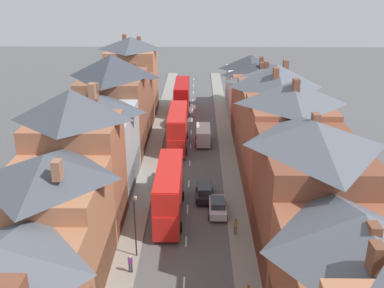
# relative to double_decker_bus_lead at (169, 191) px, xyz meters

# --- Properties ---
(pavement_left) EXTENTS (2.20, 104.00, 0.14)m
(pavement_left) POSITION_rel_double_decker_bus_lead_xyz_m (-3.29, 15.34, -2.75)
(pavement_left) COLOR gray
(pavement_left) RESTS_ON ground
(pavement_right) EXTENTS (2.20, 104.00, 0.14)m
(pavement_right) POSITION_rel_double_decker_bus_lead_xyz_m (6.91, 15.34, -2.75)
(pavement_right) COLOR gray
(pavement_right) RESTS_ON ground
(centre_line_dashes) EXTENTS (0.14, 97.80, 0.01)m
(centre_line_dashes) POSITION_rel_double_decker_bus_lead_xyz_m (1.81, 13.34, -2.81)
(centre_line_dashes) COLOR silver
(centre_line_dashes) RESTS_ON ground
(terrace_row_left) EXTENTS (8.00, 74.67, 14.30)m
(terrace_row_left) POSITION_rel_double_decker_bus_lead_xyz_m (-8.38, 1.97, 3.28)
(terrace_row_left) COLOR brown
(terrace_row_left) RESTS_ON ground
(terrace_row_right) EXTENTS (8.00, 78.32, 13.82)m
(terrace_row_right) POSITION_rel_double_decker_bus_lead_xyz_m (11.99, 2.38, 3.12)
(terrace_row_right) COLOR #B2704C
(terrace_row_right) RESTS_ON ground
(double_decker_bus_lead) EXTENTS (2.74, 10.80, 5.30)m
(double_decker_bus_lead) POSITION_rel_double_decker_bus_lead_xyz_m (0.00, 0.00, 0.00)
(double_decker_bus_lead) COLOR red
(double_decker_bus_lead) RESTS_ON ground
(double_decker_bus_mid_street) EXTENTS (2.74, 10.80, 5.30)m
(double_decker_bus_mid_street) POSITION_rel_double_decker_bus_lead_xyz_m (0.00, 35.91, 0.00)
(double_decker_bus_mid_street) COLOR #B70F0F
(double_decker_bus_mid_street) RESTS_ON ground
(double_decker_bus_far_approaching) EXTENTS (2.74, 10.80, 5.30)m
(double_decker_bus_far_approaching) POSITION_rel_double_decker_bus_lead_xyz_m (0.00, 19.30, 0.00)
(double_decker_bus_far_approaching) COLOR red
(double_decker_bus_far_approaching) RESTS_ON ground
(car_near_blue) EXTENTS (1.90, 3.91, 1.58)m
(car_near_blue) POSITION_rel_double_decker_bus_lead_xyz_m (-1.29, 7.71, -2.02)
(car_near_blue) COLOR #144728
(car_near_blue) RESTS_ON ground
(car_near_silver) EXTENTS (1.90, 4.36, 1.62)m
(car_near_silver) POSITION_rel_double_decker_bus_lead_xyz_m (3.61, 3.73, -2.00)
(car_near_silver) COLOR black
(car_near_silver) RESTS_ON ground
(car_mid_black) EXTENTS (1.90, 4.34, 1.70)m
(car_mid_black) POSITION_rel_double_decker_bus_lead_xyz_m (-1.29, 28.35, -1.96)
(car_mid_black) COLOR navy
(car_mid_black) RESTS_ON ground
(car_parked_left_b) EXTENTS (1.90, 4.27, 1.64)m
(car_parked_left_b) POSITION_rel_double_decker_bus_lead_xyz_m (4.91, 0.50, -1.99)
(car_parked_left_b) COLOR silver
(car_parked_left_b) RESTS_ON ground
(delivery_van) EXTENTS (2.20, 5.20, 2.41)m
(delivery_van) POSITION_rel_double_decker_bus_lead_xyz_m (3.61, 20.42, -1.48)
(delivery_van) COLOR silver
(delivery_van) RESTS_ON ground
(pedestrian_mid_right) EXTENTS (0.36, 0.22, 1.61)m
(pedestrian_mid_right) POSITION_rel_double_decker_bus_lead_xyz_m (-2.62, -9.41, -1.78)
(pedestrian_mid_right) COLOR #23232D
(pedestrian_mid_right) RESTS_ON pavement_left
(pedestrian_far_left) EXTENTS (0.36, 0.22, 1.61)m
(pedestrian_far_left) POSITION_rel_double_decker_bus_lead_xyz_m (6.43, -3.53, -1.78)
(pedestrian_far_left) COLOR brown
(pedestrian_far_left) RESTS_ON pavement_right
(street_lamp) EXTENTS (0.20, 1.12, 5.50)m
(street_lamp) POSITION_rel_double_decker_bus_lead_xyz_m (-2.44, -6.96, 0.43)
(street_lamp) COLOR black
(street_lamp) RESTS_ON ground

